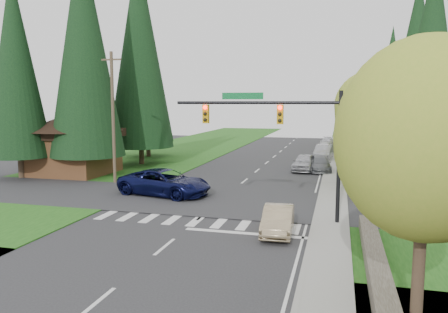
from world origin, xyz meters
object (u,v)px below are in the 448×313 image
at_px(parked_car_b, 320,164).
at_px(parked_car_c, 324,152).
at_px(parked_car_e, 327,142).
at_px(sedan_champagne, 278,220).
at_px(parked_car_d, 324,146).
at_px(suv_navy, 165,182).
at_px(parked_car_a, 304,162).

distance_m(parked_car_b, parked_car_c, 8.70).
bearing_deg(parked_car_e, sedan_champagne, -88.74).
bearing_deg(parked_car_d, parked_car_c, -95.33).
height_order(sedan_champagne, suv_navy, suv_navy).
distance_m(sedan_champagne, parked_car_b, 19.79).
xyz_separation_m(parked_car_b, parked_car_d, (-0.16, 16.19, 0.03)).
height_order(parked_car_a, parked_car_d, parked_car_a).
relative_size(sedan_champagne, parked_car_b, 0.87).
xyz_separation_m(parked_car_c, parked_car_e, (0.00, 14.47, -0.15)).
height_order(parked_car_b, parked_car_c, parked_car_c).
height_order(suv_navy, parked_car_e, suv_navy).
distance_m(suv_navy, parked_car_b, 16.33).
bearing_deg(suv_navy, parked_car_e, -2.54).
height_order(sedan_champagne, parked_car_d, parked_car_d).
xyz_separation_m(sedan_champagne, parked_car_c, (1.13, 28.46, 0.15)).
distance_m(sedan_champagne, parked_car_d, 35.97).
xyz_separation_m(sedan_champagne, parked_car_a, (-0.27, 19.70, 0.13)).
bearing_deg(parked_car_c, suv_navy, -108.45).
height_order(suv_navy, parked_car_d, suv_navy).
bearing_deg(parked_car_d, parked_car_e, 82.13).
distance_m(sedan_champagne, parked_car_e, 42.95).
relative_size(sedan_champagne, parked_car_a, 0.86).
bearing_deg(parked_car_b, parked_car_e, 84.42).
relative_size(sedan_champagne, parked_car_c, 0.82).
bearing_deg(parked_car_e, parked_car_c, -87.24).
distance_m(parked_car_a, parked_car_b, 1.41).
height_order(parked_car_a, parked_car_c, parked_car_c).
bearing_deg(parked_car_e, suv_navy, -102.09).
relative_size(parked_car_a, parked_car_e, 1.03).
bearing_deg(parked_car_b, parked_car_d, 84.99).
bearing_deg(sedan_champagne, parked_car_c, 84.49).
bearing_deg(parked_car_a, sedan_champagne, -83.86).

